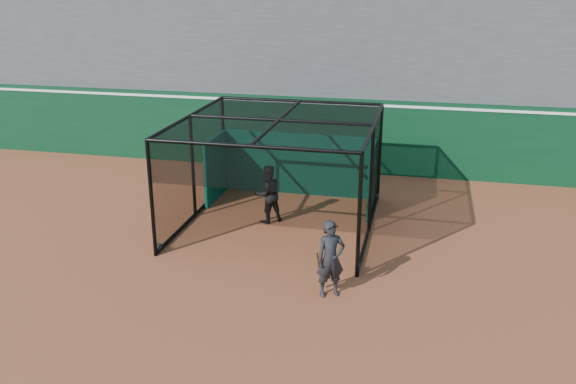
# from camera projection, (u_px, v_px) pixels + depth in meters

# --- Properties ---
(ground) EXTENTS (120.00, 120.00, 0.00)m
(ground) POSITION_uv_depth(u_px,v_px,m) (231.00, 278.00, 13.46)
(ground) COLOR brown
(ground) RESTS_ON ground
(outfield_wall) EXTENTS (50.00, 0.50, 2.50)m
(outfield_wall) POSITION_uv_depth(u_px,v_px,m) (307.00, 132.00, 20.84)
(outfield_wall) COLOR #09331A
(outfield_wall) RESTS_ON ground
(grandstand) EXTENTS (50.00, 7.85, 8.95)m
(grandstand) POSITION_uv_depth(u_px,v_px,m) (327.00, 27.00, 23.25)
(grandstand) COLOR #4C4C4F
(grandstand) RESTS_ON ground
(batting_cage) EXTENTS (4.91, 5.30, 2.85)m
(batting_cage) POSITION_uv_depth(u_px,v_px,m) (279.00, 173.00, 15.99)
(batting_cage) COLOR black
(batting_cage) RESTS_ON ground
(batter) EXTENTS (0.98, 0.96, 1.59)m
(batter) POSITION_uv_depth(u_px,v_px,m) (268.00, 194.00, 16.33)
(batter) COLOR black
(batter) RESTS_ON ground
(on_deck_player) EXTENTS (0.72, 0.63, 1.65)m
(on_deck_player) POSITION_uv_depth(u_px,v_px,m) (331.00, 259.00, 12.49)
(on_deck_player) COLOR black
(on_deck_player) RESTS_ON ground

